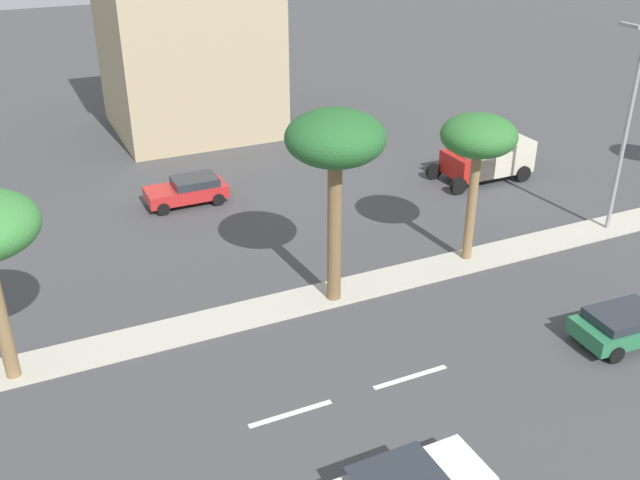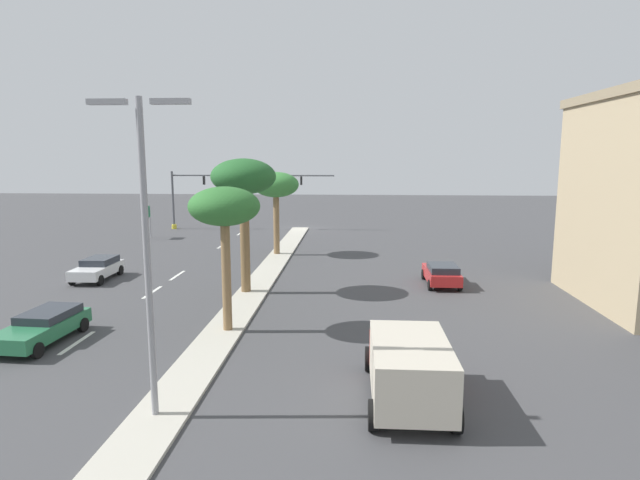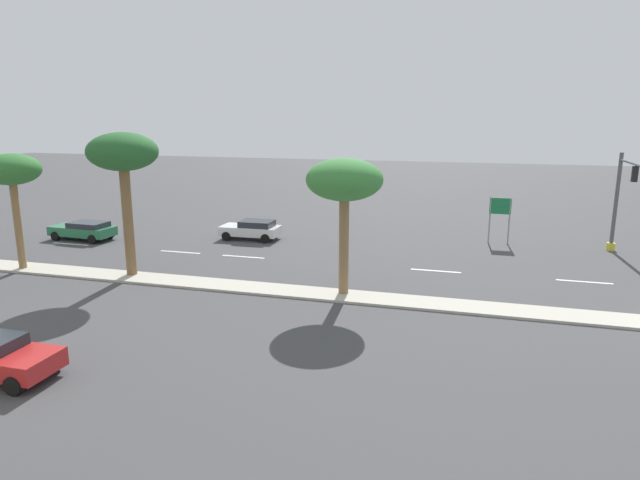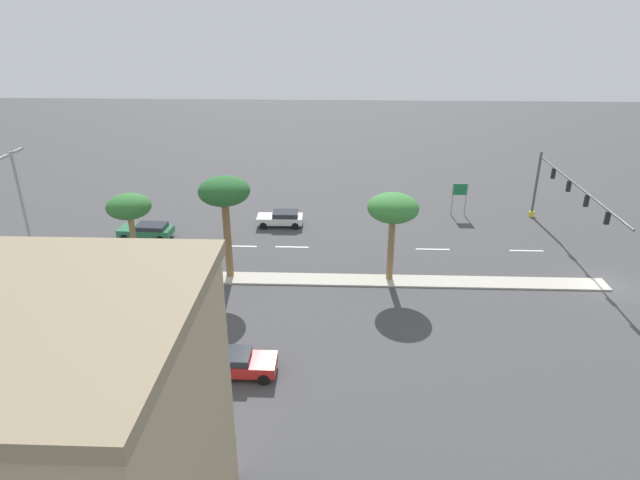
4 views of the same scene
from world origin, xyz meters
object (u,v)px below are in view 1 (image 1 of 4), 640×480
object	(u,v)px
commercial_building	(187,43)
street_lamp_outboard	(629,115)
sedan_green_left	(632,323)
sedan_red_trailing	(188,190)
palm_tree_right	(479,139)
box_truck	(484,158)
palm_tree_inboard	(335,144)

from	to	relation	value
commercial_building	street_lamp_outboard	xyz separation A→B (m)	(23.35, 13.53, 0.04)
street_lamp_outboard	sedan_green_left	world-z (taller)	street_lamp_outboard
sedan_red_trailing	street_lamp_outboard	bearing A→B (deg)	56.46
palm_tree_right	street_lamp_outboard	distance (m)	7.86
street_lamp_outboard	box_truck	size ratio (longest dim) A/B	1.72
commercial_building	palm_tree_inboard	xyz separation A→B (m)	(23.59, -1.05, 0.92)
commercial_building	sedan_green_left	size ratio (longest dim) A/B	2.41
commercial_building	palm_tree_inboard	world-z (taller)	commercial_building
palm_tree_inboard	palm_tree_right	bearing A→B (deg)	94.79
commercial_building	sedan_red_trailing	world-z (taller)	commercial_building
palm_tree_right	sedan_red_trailing	xyz separation A→B (m)	(-11.09, -9.37, -4.82)
palm_tree_right	sedan_green_left	distance (m)	9.14
street_lamp_outboard	box_truck	bearing A→B (deg)	-169.08
commercial_building	sedan_red_trailing	xyz separation A→B (m)	(11.94, -3.70, -4.86)
palm_tree_right	street_lamp_outboard	bearing A→B (deg)	87.63
palm_tree_inboard	sedan_red_trailing	world-z (taller)	palm_tree_inboard
street_lamp_outboard	sedan_red_trailing	size ratio (longest dim) A/B	2.31
palm_tree_inboard	palm_tree_right	xyz separation A→B (m)	(-0.56, 6.73, -0.96)
commercial_building	palm_tree_inboard	size ratio (longest dim) A/B	1.46
palm_tree_inboard	street_lamp_outboard	size ratio (longest dim) A/B	0.82
palm_tree_inboard	sedan_green_left	size ratio (longest dim) A/B	1.65
palm_tree_right	street_lamp_outboard	size ratio (longest dim) A/B	0.69
palm_tree_right	sedan_red_trailing	world-z (taller)	palm_tree_right
commercial_building	street_lamp_outboard	distance (m)	26.98
sedan_red_trailing	palm_tree_right	bearing A→B (deg)	40.20
palm_tree_right	street_lamp_outboard	world-z (taller)	street_lamp_outboard
sedan_red_trailing	box_truck	world-z (taller)	box_truck
sedan_green_left	palm_tree_inboard	bearing A→B (deg)	-129.16
palm_tree_right	sedan_green_left	bearing A→B (deg)	13.58
palm_tree_inboard	street_lamp_outboard	world-z (taller)	street_lamp_outboard
sedan_green_left	box_truck	world-z (taller)	box_truck
palm_tree_right	sedan_green_left	xyz separation A→B (m)	(7.53, 1.82, -4.85)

